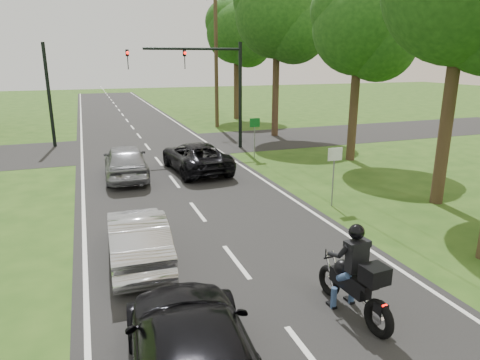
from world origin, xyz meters
The scene contains 16 objects.
ground centered at (0.00, 0.00, 0.00)m, with size 140.00×140.00×0.00m, color #264814.
road centered at (0.00, 10.00, 0.01)m, with size 8.00×100.00×0.01m, color black.
cross_road centered at (0.00, 16.00, 0.01)m, with size 60.00×7.00×0.01m, color black.
motorcycle_rider centered at (1.48, -3.08, 0.79)m, with size 0.66×2.32×2.00m.
dark_suv centered at (1.34, 9.46, 0.70)m, with size 2.27×4.92×1.37m, color black.
silver_sedan centered at (-2.37, 0.88, 0.68)m, with size 1.41×4.04×1.33m, color silver.
silver_suv centered at (-1.85, 9.27, 0.77)m, with size 1.80×4.48×1.52m, color gray.
dark_car_behind centered at (-2.12, -4.09, 0.72)m, with size 2.00×4.91×1.42m, color black.
traffic_signal centered at (3.34, 14.00, 4.14)m, with size 6.38×0.44×6.00m.
signal_pole_far centered at (-5.20, 18.00, 3.00)m, with size 0.20×0.20×6.00m, color black.
utility_pole_far centered at (6.20, 22.00, 5.08)m, with size 1.60×0.28×10.00m.
sign_white centered at (4.70, 2.98, 1.60)m, with size 0.55×0.07×2.12m.
sign_green centered at (4.90, 10.98, 1.60)m, with size 0.55×0.07×2.12m.
tree_row_c centered at (9.75, 8.80, 6.23)m, with size 4.80×4.65×8.76m.
tree_row_d centered at (9.10, 16.76, 7.43)m, with size 5.76×5.58×10.45m.
tree_row_e centered at (9.48, 25.78, 6.83)m, with size 5.28×5.12×9.61m.
Camera 1 is at (-3.35, -9.54, 5.10)m, focal length 32.00 mm.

